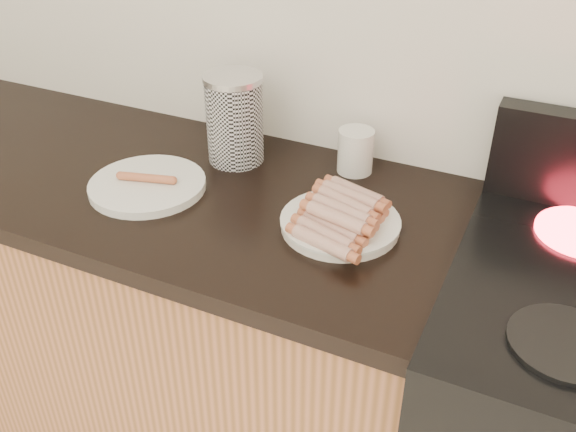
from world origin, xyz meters
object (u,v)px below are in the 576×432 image
at_px(main_plate, 340,225).
at_px(canister, 235,119).
at_px(side_plate, 147,185).
at_px(mug, 356,151).

xyz_separation_m(main_plate, canister, (-0.34, 0.17, 0.10)).
bearing_deg(side_plate, main_plate, 4.73).
bearing_deg(canister, main_plate, -27.12).
distance_m(main_plate, mug, 0.25).
relative_size(main_plate, side_plate, 0.93).
bearing_deg(main_plate, side_plate, -175.27).
height_order(side_plate, mug, mug).
relative_size(canister, mug, 2.06).
bearing_deg(side_plate, mug, 35.40).
xyz_separation_m(main_plate, side_plate, (-0.45, -0.04, 0.00)).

